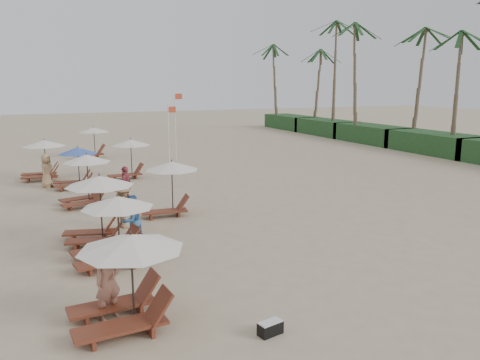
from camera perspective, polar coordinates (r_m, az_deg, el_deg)
name	(u,v)px	position (r m, az deg, el deg)	size (l,w,h in m)	color
ground	(271,245)	(16.62, 3.63, -7.68)	(160.00, 160.00, 0.00)	tan
shrub_hedge	(435,143)	(41.08, 21.91, 4.06)	(3.20, 53.00, 1.60)	#193D1C
palm_row	(434,23)	(41.63, 21.86, 16.75)	(7.00, 52.00, 12.30)	brown
lounger_station_0	(122,280)	(11.37, -13.72, -11.36)	(2.71, 2.40, 2.12)	brown
lounger_station_1	(110,231)	(15.28, -14.99, -5.80)	(2.61, 2.20, 2.06)	brown
lounger_station_2	(95,207)	(17.26, -16.66, -3.08)	(2.54, 2.32, 2.33)	brown
lounger_station_3	(83,180)	(22.70, -17.94, 0.04)	(2.41, 2.11, 2.30)	brown
lounger_station_4	(74,168)	(26.73, -18.89, 1.35)	(2.39, 2.04, 2.14)	brown
lounger_station_5	(41,159)	(29.71, -22.32, 2.29)	(2.64, 2.37, 2.25)	brown
inland_station_0	(169,182)	(20.17, -8.37, -0.19)	(2.63, 2.24, 2.22)	brown
inland_station_1	(128,154)	(28.59, -12.99, 2.99)	(2.63, 2.24, 2.22)	brown
inland_station_2	(91,141)	(37.10, -17.14, 4.41)	(2.87, 2.24, 2.22)	brown
beachgoer_near	(108,280)	(11.83, -15.30, -11.29)	(0.69, 0.45, 1.88)	#A16C57
beachgoer_mid_a	(132,221)	(16.75, -12.62, -4.67)	(0.85, 0.66, 1.74)	#33649B
beachgoer_mid_b	(123,206)	(18.87, -13.56, -3.03)	(1.08, 0.62, 1.67)	#99724E
beachgoer_far_a	(126,186)	(22.22, -13.28, -0.69)	(1.05, 0.44, 1.80)	#AE4553
beachgoer_far_b	(46,171)	(27.36, -21.80, 1.01)	(0.87, 0.57, 1.79)	tan
duffel_bag	(270,328)	(11.09, 3.58, -16.95)	(0.59, 0.38, 0.31)	black
flag_pole_near	(169,130)	(33.40, -8.35, 5.80)	(0.59, 0.08, 4.06)	silver
flag_pole_far	(176,122)	(34.99, -7.58, 6.78)	(0.59, 0.08, 4.89)	silver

